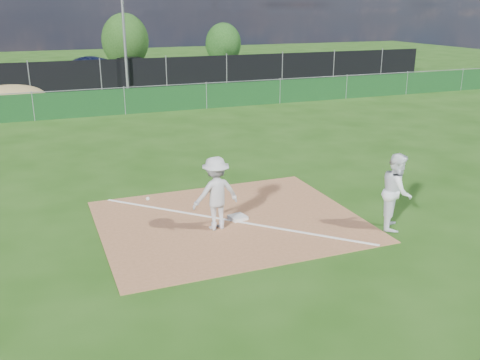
{
  "coord_description": "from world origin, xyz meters",
  "views": [
    {
      "loc": [
        -4.08,
        -10.01,
        4.89
      ],
      "look_at": [
        0.26,
        1.0,
        1.0
      ],
      "focal_mm": 40.0,
      "sensor_mm": 36.0,
      "label": 1
    }
  ],
  "objects_px": {
    "first_base": "(238,217)",
    "tree_right": "(223,44)",
    "car_mid": "(99,69)",
    "car_right": "(137,67)",
    "runner": "(397,191)",
    "light_pole": "(123,21)",
    "play_at_first": "(216,193)",
    "tree_mid": "(125,41)"
  },
  "relations": [
    {
      "from": "play_at_first",
      "to": "car_right",
      "type": "bearing_deg",
      "value": 82.52
    },
    {
      "from": "car_mid",
      "to": "tree_right",
      "type": "distance_m",
      "value": 12.21
    },
    {
      "from": "first_base",
      "to": "car_mid",
      "type": "distance_m",
      "value": 26.5
    },
    {
      "from": "tree_mid",
      "to": "play_at_first",
      "type": "bearing_deg",
      "value": -96.63
    },
    {
      "from": "tree_mid",
      "to": "tree_right",
      "type": "xyz_separation_m",
      "value": [
        8.02,
        -0.36,
        -0.42
      ]
    },
    {
      "from": "runner",
      "to": "car_mid",
      "type": "distance_m",
      "value": 28.37
    },
    {
      "from": "play_at_first",
      "to": "car_mid",
      "type": "height_order",
      "value": "play_at_first"
    },
    {
      "from": "tree_right",
      "to": "play_at_first",
      "type": "bearing_deg",
      "value": -110.12
    },
    {
      "from": "car_mid",
      "to": "tree_right",
      "type": "bearing_deg",
      "value": -73.38
    },
    {
      "from": "light_pole",
      "to": "play_at_first",
      "type": "bearing_deg",
      "value": -95.05
    },
    {
      "from": "first_base",
      "to": "car_right",
      "type": "relative_size",
      "value": 0.08
    },
    {
      "from": "runner",
      "to": "tree_right",
      "type": "bearing_deg",
      "value": 21.6
    },
    {
      "from": "play_at_first",
      "to": "car_right",
      "type": "height_order",
      "value": "play_at_first"
    },
    {
      "from": "runner",
      "to": "tree_mid",
      "type": "height_order",
      "value": "tree_mid"
    },
    {
      "from": "light_pole",
      "to": "tree_right",
      "type": "distance_m",
      "value": 14.41
    },
    {
      "from": "tree_mid",
      "to": "first_base",
      "type": "bearing_deg",
      "value": -95.55
    },
    {
      "from": "car_mid",
      "to": "tree_right",
      "type": "xyz_separation_m",
      "value": [
        10.87,
        5.46,
        1.01
      ]
    },
    {
      "from": "runner",
      "to": "car_mid",
      "type": "xyz_separation_m",
      "value": [
        -2.89,
        28.22,
        -0.09
      ]
    },
    {
      "from": "runner",
      "to": "tree_right",
      "type": "height_order",
      "value": "tree_right"
    },
    {
      "from": "first_base",
      "to": "tree_mid",
      "type": "xyz_separation_m",
      "value": [
        3.14,
        32.3,
        2.16
      ]
    },
    {
      "from": "runner",
      "to": "car_mid",
      "type": "relative_size",
      "value": 0.37
    },
    {
      "from": "light_pole",
      "to": "car_mid",
      "type": "distance_m",
      "value": 5.87
    },
    {
      "from": "play_at_first",
      "to": "tree_mid",
      "type": "distance_m",
      "value": 32.88
    },
    {
      "from": "light_pole",
      "to": "car_mid",
      "type": "bearing_deg",
      "value": 101.73
    },
    {
      "from": "car_right",
      "to": "first_base",
      "type": "bearing_deg",
      "value": 159.35
    },
    {
      "from": "play_at_first",
      "to": "tree_mid",
      "type": "relative_size",
      "value": 0.5
    },
    {
      "from": "car_mid",
      "to": "light_pole",
      "type": "bearing_deg",
      "value": -178.32
    },
    {
      "from": "car_right",
      "to": "light_pole",
      "type": "bearing_deg",
      "value": 148.89
    },
    {
      "from": "light_pole",
      "to": "play_at_first",
      "type": "relative_size",
      "value": 3.72
    },
    {
      "from": "tree_right",
      "to": "runner",
      "type": "bearing_deg",
      "value": -103.34
    },
    {
      "from": "play_at_first",
      "to": "car_mid",
      "type": "bearing_deg",
      "value": 87.97
    },
    {
      "from": "light_pole",
      "to": "play_at_first",
      "type": "xyz_separation_m",
      "value": [
        -1.95,
        -22.01,
        -3.14
      ]
    },
    {
      "from": "light_pole",
      "to": "tree_right",
      "type": "bearing_deg",
      "value": 46.11
    },
    {
      "from": "light_pole",
      "to": "tree_mid",
      "type": "distance_m",
      "value": 10.93
    },
    {
      "from": "runner",
      "to": "tree_mid",
      "type": "bearing_deg",
      "value": 35.01
    },
    {
      "from": "first_base",
      "to": "runner",
      "type": "height_order",
      "value": "runner"
    },
    {
      "from": "first_base",
      "to": "tree_right",
      "type": "bearing_deg",
      "value": 70.73
    },
    {
      "from": "first_base",
      "to": "play_at_first",
      "type": "xyz_separation_m",
      "value": [
        -0.66,
        -0.33,
        0.8
      ]
    },
    {
      "from": "runner",
      "to": "car_right",
      "type": "xyz_separation_m",
      "value": [
        -0.21,
        29.02,
        -0.16
      ]
    },
    {
      "from": "car_mid",
      "to": "tree_mid",
      "type": "bearing_deg",
      "value": -36.12
    },
    {
      "from": "play_at_first",
      "to": "tree_mid",
      "type": "height_order",
      "value": "tree_mid"
    },
    {
      "from": "light_pole",
      "to": "tree_right",
      "type": "xyz_separation_m",
      "value": [
        9.87,
        10.26,
        -2.2
      ]
    }
  ]
}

